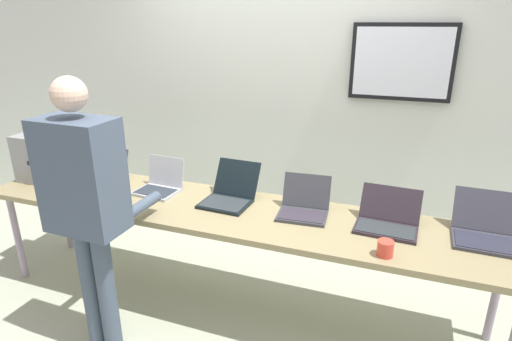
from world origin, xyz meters
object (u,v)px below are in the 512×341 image
at_px(equipment_box, 46,157).
at_px(laptop_station_5, 483,230).
at_px(laptop_station_2, 230,194).
at_px(laptop_station_3, 304,206).
at_px(laptop_station_1, 160,184).
at_px(laptop_station_0, 102,175).
at_px(coffee_mug, 385,248).
at_px(workbench, 229,215).
at_px(person, 86,195).
at_px(laptop_station_4, 388,219).

bearing_deg(equipment_box, laptop_station_5, 2.16).
relative_size(laptop_station_2, laptop_station_3, 1.21).
relative_size(laptop_station_1, laptop_station_3, 0.93).
xyz_separation_m(equipment_box, laptop_station_2, (1.53, 0.10, -0.13)).
bearing_deg(laptop_station_0, coffee_mug, -9.88).
height_order(laptop_station_3, coffee_mug, laptop_station_3).
bearing_deg(workbench, person, -134.26).
xyz_separation_m(laptop_station_2, laptop_station_5, (1.59, 0.02, -0.00)).
relative_size(workbench, laptop_station_3, 10.64).
height_order(laptop_station_2, person, person).
height_order(workbench, laptop_station_0, laptop_station_0).
bearing_deg(person, laptop_station_2, 52.77).
bearing_deg(person, equipment_box, 146.25).
relative_size(equipment_box, person, 0.23).
height_order(laptop_station_5, coffee_mug, laptop_station_5).
bearing_deg(laptop_station_2, laptop_station_0, 179.64).
bearing_deg(laptop_station_5, workbench, -174.78).
height_order(equipment_box, laptop_station_1, equipment_box).
bearing_deg(laptop_station_3, laptop_station_2, 178.49).
relative_size(laptop_station_0, coffee_mug, 3.86).
bearing_deg(laptop_station_1, workbench, -10.87).
distance_m(laptop_station_1, laptop_station_3, 1.09).
bearing_deg(coffee_mug, laptop_station_0, 170.12).
bearing_deg(workbench, laptop_station_1, 169.13).
height_order(laptop_station_0, person, person).
distance_m(laptop_station_2, laptop_station_5, 1.59).
distance_m(laptop_station_0, laptop_station_4, 2.16).
xyz_separation_m(laptop_station_2, laptop_station_3, (0.53, -0.01, -0.00)).
height_order(workbench, laptop_station_3, laptop_station_3).
bearing_deg(workbench, laptop_station_3, 12.21).
relative_size(workbench, laptop_station_1, 11.42).
bearing_deg(laptop_station_0, laptop_station_5, 0.29).
bearing_deg(workbench, coffee_mug, -13.63).
relative_size(workbench, laptop_station_0, 10.71).
xyz_separation_m(laptop_station_4, coffee_mug, (0.01, -0.35, -0.01)).
distance_m(laptop_station_2, coffee_mug, 1.13).
xyz_separation_m(workbench, laptop_station_0, (-1.14, 0.13, 0.10)).
bearing_deg(laptop_station_0, laptop_station_2, -0.36).
xyz_separation_m(laptop_station_1, coffee_mug, (1.63, -0.37, -0.01)).
relative_size(equipment_box, laptop_station_5, 0.98).
height_order(equipment_box, coffee_mug, equipment_box).
distance_m(laptop_station_5, person, 2.30).
distance_m(laptop_station_1, laptop_station_2, 0.56).
distance_m(laptop_station_0, laptop_station_5, 2.69).
relative_size(laptop_station_3, laptop_station_4, 0.90).
xyz_separation_m(workbench, equipment_box, (-1.57, 0.02, 0.23)).
xyz_separation_m(person, coffee_mug, (1.64, 0.37, -0.22)).
bearing_deg(laptop_station_5, coffee_mug, -142.93).
xyz_separation_m(workbench, laptop_station_2, (-0.04, 0.12, 0.10)).
bearing_deg(coffee_mug, laptop_station_1, 167.38).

